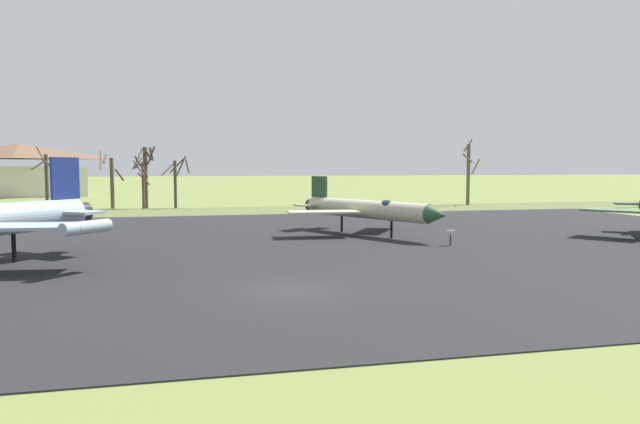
# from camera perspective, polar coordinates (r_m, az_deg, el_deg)

# --- Properties ---
(ground_plane) EXTENTS (600.00, 600.00, 0.00)m
(ground_plane) POSITION_cam_1_polar(r_m,az_deg,el_deg) (24.39, -2.92, -7.78)
(ground_plane) COLOR olive
(asphalt_apron) EXTENTS (83.64, 47.42, 0.05)m
(asphalt_apron) POSITION_cam_1_polar(r_m,az_deg,el_deg) (38.27, -6.65, -3.27)
(asphalt_apron) COLOR black
(asphalt_apron) RESTS_ON ground
(grass_verge_strip) EXTENTS (143.64, 12.00, 0.06)m
(grass_verge_strip) POSITION_cam_1_polar(r_m,az_deg,el_deg) (67.73, -9.42, 0.08)
(grass_verge_strip) COLOR #586435
(grass_verge_strip) RESTS_ON ground
(jet_fighter_front_left) EXTENTS (10.72, 13.31, 4.41)m
(jet_fighter_front_left) POSITION_cam_1_polar(r_m,az_deg,el_deg) (43.36, 4.68, 0.31)
(jet_fighter_front_left) COLOR #B7B293
(jet_fighter_front_left) RESTS_ON ground
(info_placard_front_left) EXTENTS (0.59, 0.38, 1.08)m
(info_placard_front_left) POSITION_cam_1_polar(r_m,az_deg,el_deg) (38.43, 12.78, -2.34)
(info_placard_front_left) COLOR black
(info_placard_front_left) RESTS_ON ground
(bare_tree_far_left) EXTENTS (2.54, 2.55, 7.41)m
(bare_tree_far_left) POSITION_cam_1_polar(r_m,az_deg,el_deg) (71.23, -25.47, 2.87)
(bare_tree_far_left) COLOR #42382D
(bare_tree_far_left) RESTS_ON ground
(bare_tree_left_of_center) EXTENTS (2.88, 2.64, 7.14)m
(bare_tree_left_of_center) POSITION_cam_1_polar(r_m,az_deg,el_deg) (75.53, -19.94, 3.03)
(bare_tree_left_of_center) COLOR brown
(bare_tree_left_of_center) RESTS_ON ground
(bare_tree_center) EXTENTS (2.12, 2.46, 7.45)m
(bare_tree_center) POSITION_cam_1_polar(r_m,az_deg,el_deg) (73.81, -17.15, 2.85)
(bare_tree_center) COLOR brown
(bare_tree_center) RESTS_ON ground
(bare_tree_right_of_center) EXTENTS (2.63, 2.64, 7.74)m
(bare_tree_right_of_center) POSITION_cam_1_polar(r_m,az_deg,el_deg) (74.28, -16.86, 3.68)
(bare_tree_right_of_center) COLOR #42382D
(bare_tree_right_of_center) RESTS_ON ground
(bare_tree_far_right) EXTENTS (3.39, 3.34, 6.52)m
(bare_tree_far_right) POSITION_cam_1_polar(r_m,az_deg,el_deg) (73.20, -14.05, 3.14)
(bare_tree_far_right) COLOR #42382D
(bare_tree_far_right) RESTS_ON ground
(bare_tree_backdrop_extra) EXTENTS (2.15, 2.20, 8.87)m
(bare_tree_backdrop_extra) POSITION_cam_1_polar(r_m,az_deg,el_deg) (79.56, 14.49, 3.76)
(bare_tree_backdrop_extra) COLOR brown
(bare_tree_backdrop_extra) RESTS_ON ground
(visitor_building) EXTENTS (25.33, 17.98, 9.21)m
(visitor_building) POSITION_cam_1_polar(r_m,az_deg,el_deg) (114.37, -27.66, 3.66)
(visitor_building) COLOR beige
(visitor_building) RESTS_ON ground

